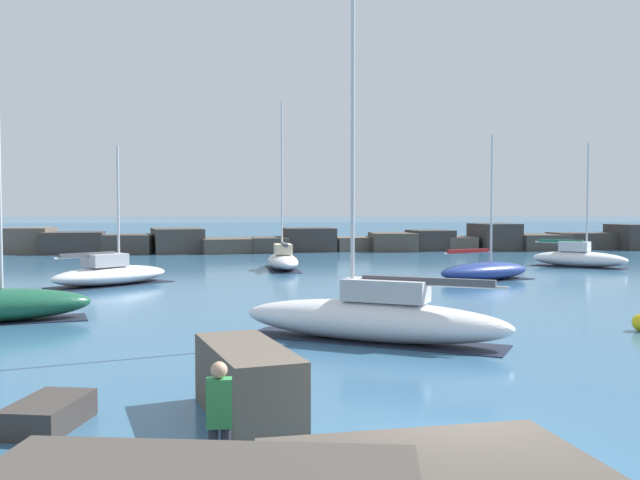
{
  "coord_description": "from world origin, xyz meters",
  "views": [
    {
      "loc": [
        -3.45,
        -10.44,
        3.98
      ],
      "look_at": [
        1.83,
        31.92,
        1.98
      ],
      "focal_mm": 40.0,
      "sensor_mm": 36.0,
      "label": 1
    }
  ],
  "objects": [
    {
      "name": "ground_plane",
      "position": [
        0.0,
        0.0,
        0.0
      ],
      "size": [
        600.0,
        600.0,
        0.0
      ],
      "primitive_type": "plane",
      "color": "#336084"
    },
    {
      "name": "open_sea_beyond",
      "position": [
        0.0,
        112.78,
        0.0
      ],
      "size": [
        400.0,
        116.0,
        0.01
      ],
      "color": "#235175",
      "rests_on": "ground"
    },
    {
      "name": "breakwater_jetty",
      "position": [
        -1.12,
        52.66,
        0.95
      ],
      "size": [
        68.25,
        6.92,
        2.59
      ],
      "color": "#4C443D",
      "rests_on": "ground"
    },
    {
      "name": "foreground_rocks",
      "position": [
        -1.39,
        -1.76,
        0.55
      ],
      "size": [
        15.87,
        10.19,
        1.41
      ],
      "color": "brown",
      "rests_on": "ground"
    },
    {
      "name": "sailboat_moored_0",
      "position": [
        -9.59,
        26.7,
        0.57
      ],
      "size": [
        6.46,
        6.22,
        7.06
      ],
      "color": "silver",
      "rests_on": "ground"
    },
    {
      "name": "sailboat_moored_1",
      "position": [
        -0.22,
        34.68,
        0.62
      ],
      "size": [
        1.99,
        6.34,
        10.62
      ],
      "color": "silver",
      "rests_on": "ground"
    },
    {
      "name": "sailboat_moored_2",
      "position": [
        19.33,
        34.03,
        0.62
      ],
      "size": [
        5.79,
        5.57,
        8.13
      ],
      "color": "white",
      "rests_on": "ground"
    },
    {
      "name": "sailboat_moored_3",
      "position": [
        10.13,
        26.54,
        0.52
      ],
      "size": [
        6.26,
        4.18,
        7.84
      ],
      "color": "navy",
      "rests_on": "ground"
    },
    {
      "name": "sailboat_moored_4",
      "position": [
        0.7,
        10.12,
        0.72
      ],
      "size": [
        8.07,
        5.81,
        11.18
      ],
      "color": "white",
      "rests_on": "ground"
    },
    {
      "name": "person_on_rocks",
      "position": [
        -3.63,
        -0.46,
        1.02
      ],
      "size": [
        0.36,
        0.24,
        1.81
      ],
      "color": "#282833",
      "rests_on": "ground"
    }
  ]
}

